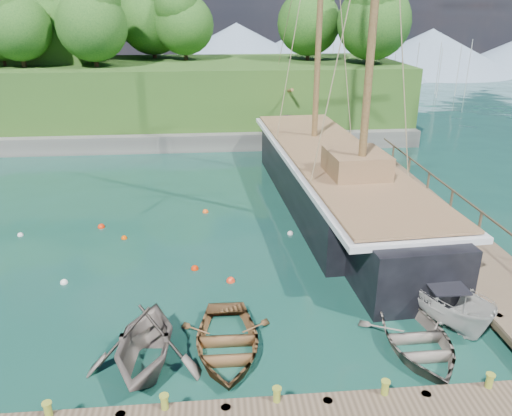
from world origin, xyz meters
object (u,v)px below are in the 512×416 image
at_px(rowboat_3, 416,348).
at_px(cabin_boat_white, 439,318).
at_px(rowboat_2, 227,351).
at_px(rowboat_1, 147,367).
at_px(schooner, 332,182).

xyz_separation_m(rowboat_3, cabin_boat_white, (1.51, 1.57, 0.00)).
bearing_deg(rowboat_2, rowboat_1, -167.12).
relative_size(cabin_boat_white, schooner, 0.15).
relative_size(rowboat_2, schooner, 0.15).
height_order(rowboat_1, rowboat_2, rowboat_1).
distance_m(rowboat_3, schooner, 13.31).
bearing_deg(rowboat_1, cabin_boat_white, 14.03).
distance_m(rowboat_2, rowboat_3, 6.28).
relative_size(rowboat_1, schooner, 0.14).
xyz_separation_m(rowboat_2, cabin_boat_white, (7.78, 1.17, 0.00)).
relative_size(rowboat_1, cabin_boat_white, 0.91).
bearing_deg(schooner, rowboat_2, -120.27).
relative_size(rowboat_2, cabin_boat_white, 0.97).
bearing_deg(rowboat_3, rowboat_2, 175.73).
height_order(rowboat_1, cabin_boat_white, rowboat_1).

